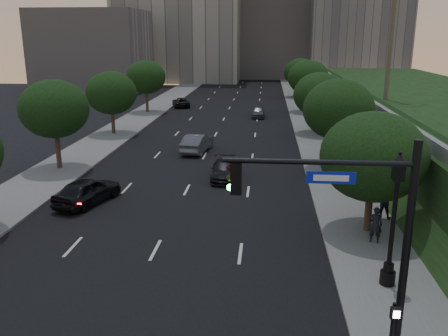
# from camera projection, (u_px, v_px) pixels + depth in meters

# --- Properties ---
(ground) EXTENTS (160.00, 160.00, 0.00)m
(ground) POSITION_uv_depth(u_px,v_px,m) (124.00, 310.00, 17.45)
(ground) COLOR black
(ground) RESTS_ON ground
(road_surface) EXTENTS (16.00, 140.00, 0.02)m
(road_surface) POSITION_uv_depth(u_px,v_px,m) (214.00, 138.00, 46.21)
(road_surface) COLOR black
(road_surface) RESTS_ON ground
(sidewalk_right) EXTENTS (4.50, 140.00, 0.15)m
(sidewalk_right) POSITION_uv_depth(u_px,v_px,m) (320.00, 140.00, 45.31)
(sidewalk_right) COLOR slate
(sidewalk_right) RESTS_ON ground
(sidewalk_left) EXTENTS (4.50, 140.00, 0.15)m
(sidewalk_left) POSITION_uv_depth(u_px,v_px,m) (111.00, 136.00, 47.06)
(sidewalk_left) COLOR slate
(sidewalk_left) RESTS_ON ground
(parapet_wall) EXTENTS (0.35, 90.00, 0.70)m
(parapet_wall) POSITION_uv_depth(u_px,v_px,m) (362.00, 98.00, 41.96)
(parapet_wall) COLOR slate
(parapet_wall) RESTS_ON embankment
(office_block_left) EXTENTS (26.00, 20.00, 32.00)m
(office_block_left) POSITION_uv_depth(u_px,v_px,m) (180.00, 5.00, 102.50)
(office_block_left) COLOR #9B9887
(office_block_left) RESTS_ON ground
(office_block_mid) EXTENTS (22.00, 18.00, 26.00)m
(office_block_mid) POSITION_uv_depth(u_px,v_px,m) (272.00, 20.00, 111.20)
(office_block_mid) COLOR #A9A29B
(office_block_mid) RESTS_ON ground
(office_block_filler) EXTENTS (18.00, 16.00, 14.00)m
(office_block_filler) POSITION_uv_depth(u_px,v_px,m) (94.00, 51.00, 84.88)
(office_block_filler) COLOR #A9A29B
(office_block_filler) RESTS_ON ground
(tree_right_a) EXTENTS (5.20, 5.20, 6.24)m
(tree_right_a) POSITION_uv_depth(u_px,v_px,m) (373.00, 157.00, 23.15)
(tree_right_a) COLOR #38281C
(tree_right_a) RESTS_ON ground
(tree_right_b) EXTENTS (5.20, 5.20, 6.74)m
(tree_right_b) POSITION_uv_depth(u_px,v_px,m) (339.00, 109.00, 34.52)
(tree_right_b) COLOR #38281C
(tree_right_b) RESTS_ON ground
(tree_right_c) EXTENTS (5.20, 5.20, 6.24)m
(tree_right_c) POSITION_uv_depth(u_px,v_px,m) (319.00, 95.00, 47.11)
(tree_right_c) COLOR #38281C
(tree_right_c) RESTS_ON ground
(tree_right_d) EXTENTS (5.20, 5.20, 6.74)m
(tree_right_d) POSITION_uv_depth(u_px,v_px,m) (308.00, 77.00, 60.40)
(tree_right_d) COLOR #38281C
(tree_right_d) RESTS_ON ground
(tree_right_e) EXTENTS (5.20, 5.20, 6.24)m
(tree_right_e) POSITION_uv_depth(u_px,v_px,m) (300.00, 72.00, 74.92)
(tree_right_e) COLOR #38281C
(tree_right_e) RESTS_ON ground
(tree_left_b) EXTENTS (5.00, 5.00, 6.71)m
(tree_left_b) POSITION_uv_depth(u_px,v_px,m) (54.00, 109.00, 34.34)
(tree_left_b) COLOR #38281C
(tree_left_b) RESTS_ON ground
(tree_left_c) EXTENTS (5.00, 5.00, 6.34)m
(tree_left_c) POSITION_uv_depth(u_px,v_px,m) (111.00, 93.00, 46.90)
(tree_left_c) COLOR #38281C
(tree_left_c) RESTS_ON ground
(tree_left_d) EXTENTS (5.00, 5.00, 6.71)m
(tree_left_d) POSITION_uv_depth(u_px,v_px,m) (146.00, 77.00, 60.23)
(tree_left_d) COLOR #38281C
(tree_left_d) RESTS_ON ground
(traffic_signal_mast) EXTENTS (5.68, 0.56, 7.00)m
(traffic_signal_mast) POSITION_uv_depth(u_px,v_px,m) (368.00, 249.00, 13.94)
(traffic_signal_mast) COLOR black
(traffic_signal_mast) RESTS_ON ground
(street_lamp) EXTENTS (0.64, 0.64, 5.62)m
(street_lamp) POSITION_uv_depth(u_px,v_px,m) (393.00, 226.00, 18.31)
(street_lamp) COLOR black
(street_lamp) RESTS_ON ground
(pedestrian_signal) EXTENTS (0.30, 0.33, 2.50)m
(pedestrian_signal) POSITION_uv_depth(u_px,v_px,m) (392.00, 333.00, 13.50)
(pedestrian_signal) COLOR black
(pedestrian_signal) RESTS_ON ground
(sedan_near_left) EXTENTS (3.28, 5.08, 1.61)m
(sedan_near_left) POSITION_uv_depth(u_px,v_px,m) (87.00, 191.00, 28.23)
(sedan_near_left) COLOR black
(sedan_near_left) RESTS_ON ground
(sedan_mid_left) EXTENTS (2.39, 5.03, 1.59)m
(sedan_mid_left) POSITION_uv_depth(u_px,v_px,m) (197.00, 143.00, 40.75)
(sedan_mid_left) COLOR #4E5155
(sedan_mid_left) RESTS_ON ground
(sedan_far_left) EXTENTS (3.33, 5.03, 1.28)m
(sedan_far_left) POSITION_uv_depth(u_px,v_px,m) (181.00, 102.00, 66.32)
(sedan_far_left) COLOR black
(sedan_far_left) RESTS_ON ground
(sedan_near_right) EXTENTS (1.97, 4.47, 1.28)m
(sedan_near_right) POSITION_uv_depth(u_px,v_px,m) (224.00, 170.00, 33.16)
(sedan_near_right) COLOR black
(sedan_near_right) RESTS_ON ground
(sedan_far_right) EXTENTS (1.59, 3.94, 1.34)m
(sedan_far_right) POSITION_uv_depth(u_px,v_px,m) (258.00, 112.00, 57.91)
(sedan_far_right) COLOR #52555A
(sedan_far_right) RESTS_ON ground
(pedestrian_a) EXTENTS (0.71, 0.53, 1.79)m
(pedestrian_a) POSITION_uv_depth(u_px,v_px,m) (375.00, 225.00, 22.55)
(pedestrian_a) COLOR black
(pedestrian_a) RESTS_ON sidewalk_right
(pedestrian_b) EXTENTS (1.09, 0.97, 1.87)m
(pedestrian_b) POSITION_uv_depth(u_px,v_px,m) (384.00, 201.00, 25.59)
(pedestrian_b) COLOR black
(pedestrian_b) RESTS_ON sidewalk_right
(pedestrian_c) EXTENTS (1.12, 0.79, 1.77)m
(pedestrian_c) POSITION_uv_depth(u_px,v_px,m) (352.00, 181.00, 29.33)
(pedestrian_c) COLOR black
(pedestrian_c) RESTS_ON sidewalk_right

